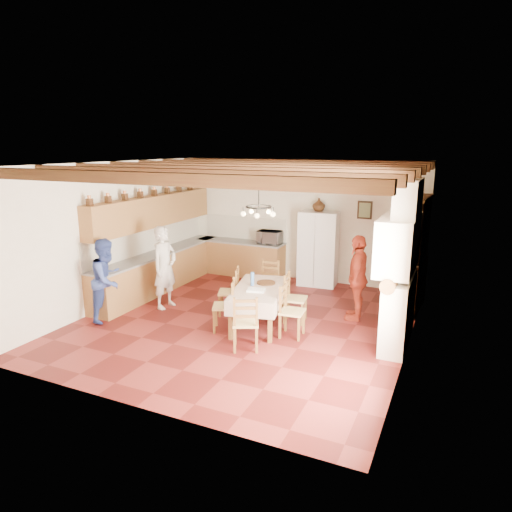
# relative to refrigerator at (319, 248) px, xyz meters

# --- Properties ---
(floor) EXTENTS (6.00, 6.50, 0.02)m
(floor) POSITION_rel_refrigerator_xyz_m (-0.55, -2.98, -0.91)
(floor) COLOR #531412
(floor) RESTS_ON ground
(ceiling) EXTENTS (6.00, 6.50, 0.02)m
(ceiling) POSITION_rel_refrigerator_xyz_m (-0.55, -2.98, 2.11)
(ceiling) COLOR silver
(ceiling) RESTS_ON ground
(wall_back) EXTENTS (6.00, 0.02, 3.00)m
(wall_back) POSITION_rel_refrigerator_xyz_m (-0.55, 0.28, 0.60)
(wall_back) COLOR #F0E8C8
(wall_back) RESTS_ON ground
(wall_front) EXTENTS (6.00, 0.02, 3.00)m
(wall_front) POSITION_rel_refrigerator_xyz_m (-0.55, -6.24, 0.60)
(wall_front) COLOR #F0E8C8
(wall_front) RESTS_ON ground
(wall_left) EXTENTS (0.02, 6.50, 3.00)m
(wall_left) POSITION_rel_refrigerator_xyz_m (-3.56, -2.98, 0.60)
(wall_left) COLOR #F0E8C8
(wall_left) RESTS_ON ground
(wall_right) EXTENTS (0.02, 6.50, 3.00)m
(wall_right) POSITION_rel_refrigerator_xyz_m (2.46, -2.98, 0.60)
(wall_right) COLOR #F0E8C8
(wall_right) RESTS_ON ground
(ceiling_beams) EXTENTS (6.00, 6.30, 0.16)m
(ceiling_beams) POSITION_rel_refrigerator_xyz_m (-0.55, -2.98, 2.01)
(ceiling_beams) COLOR #3A1D12
(ceiling_beams) RESTS_ON ground
(lower_cabinets_left) EXTENTS (0.60, 4.30, 0.86)m
(lower_cabinets_left) POSITION_rel_refrigerator_xyz_m (-3.25, -1.93, -0.47)
(lower_cabinets_left) COLOR brown
(lower_cabinets_left) RESTS_ON ground
(lower_cabinets_back) EXTENTS (2.30, 0.60, 0.86)m
(lower_cabinets_back) POSITION_rel_refrigerator_xyz_m (-2.10, -0.03, -0.47)
(lower_cabinets_back) COLOR brown
(lower_cabinets_back) RESTS_ON ground
(countertop_left) EXTENTS (0.62, 4.30, 0.04)m
(countertop_left) POSITION_rel_refrigerator_xyz_m (-3.25, -1.93, -0.02)
(countertop_left) COLOR slate
(countertop_left) RESTS_ON lower_cabinets_left
(countertop_back) EXTENTS (2.34, 0.62, 0.04)m
(countertop_back) POSITION_rel_refrigerator_xyz_m (-2.10, -0.03, -0.02)
(countertop_back) COLOR slate
(countertop_back) RESTS_ON lower_cabinets_back
(backsplash_left) EXTENTS (0.03, 4.30, 0.60)m
(backsplash_left) POSITION_rel_refrigerator_xyz_m (-3.54, -1.93, 0.30)
(backsplash_left) COLOR beige
(backsplash_left) RESTS_ON ground
(backsplash_back) EXTENTS (2.30, 0.03, 0.60)m
(backsplash_back) POSITION_rel_refrigerator_xyz_m (-2.10, 0.25, 0.30)
(backsplash_back) COLOR beige
(backsplash_back) RESTS_ON ground
(upper_cabinets) EXTENTS (0.35, 4.20, 0.70)m
(upper_cabinets) POSITION_rel_refrigerator_xyz_m (-3.38, -1.93, 0.95)
(upper_cabinets) COLOR brown
(upper_cabinets) RESTS_ON ground
(fireplace) EXTENTS (0.56, 1.60, 2.80)m
(fireplace) POSITION_rel_refrigerator_xyz_m (2.17, -2.78, 0.50)
(fireplace) COLOR #EEE0C4
(fireplace) RESTS_ON ground
(wall_picture) EXTENTS (0.34, 0.03, 0.42)m
(wall_picture) POSITION_rel_refrigerator_xyz_m (1.00, 0.25, 0.95)
(wall_picture) COLOR black
(wall_picture) RESTS_ON ground
(refrigerator) EXTENTS (0.95, 0.81, 1.80)m
(refrigerator) POSITION_rel_refrigerator_xyz_m (0.00, 0.00, 0.00)
(refrigerator) COLOR white
(refrigerator) RESTS_ON floor
(hutch) EXTENTS (0.64, 1.33, 2.34)m
(hutch) POSITION_rel_refrigerator_xyz_m (2.20, -0.93, 0.27)
(hutch) COLOR #3D1D0F
(hutch) RESTS_ON floor
(dining_table) EXTENTS (1.22, 1.84, 0.74)m
(dining_table) POSITION_rel_refrigerator_xyz_m (-0.25, -3.01, -0.24)
(dining_table) COLOR beige
(dining_table) RESTS_ON floor
(chandelier) EXTENTS (0.47, 0.47, 0.03)m
(chandelier) POSITION_rel_refrigerator_xyz_m (-0.25, -3.01, 1.35)
(chandelier) COLOR black
(chandelier) RESTS_ON ground
(chair_left_near) EXTENTS (0.53, 0.54, 0.96)m
(chair_left_near) POSITION_rel_refrigerator_xyz_m (-0.72, -3.50, -0.42)
(chair_left_near) COLOR brown
(chair_left_near) RESTS_ON floor
(chair_left_far) EXTENTS (0.53, 0.54, 0.96)m
(chair_left_far) POSITION_rel_refrigerator_xyz_m (-1.02, -2.74, -0.42)
(chair_left_far) COLOR brown
(chair_left_far) RESTS_ON floor
(chair_right_near) EXTENTS (0.43, 0.45, 0.96)m
(chair_right_near) POSITION_rel_refrigerator_xyz_m (0.51, -3.25, -0.42)
(chair_right_near) COLOR brown
(chair_right_near) RESTS_ON floor
(chair_right_far) EXTENTS (0.46, 0.47, 0.96)m
(chair_right_far) POSITION_rel_refrigerator_xyz_m (0.33, -2.57, -0.42)
(chair_right_far) COLOR brown
(chair_right_far) RESTS_ON floor
(chair_end_near) EXTENTS (0.55, 0.54, 0.96)m
(chair_end_near) POSITION_rel_refrigerator_xyz_m (-0.01, -4.06, -0.42)
(chair_end_near) COLOR brown
(chair_end_near) RESTS_ON floor
(chair_end_far) EXTENTS (0.44, 0.42, 0.96)m
(chair_end_far) POSITION_rel_refrigerator_xyz_m (-0.52, -1.94, -0.42)
(chair_end_far) COLOR brown
(chair_end_far) RESTS_ON floor
(person_man) EXTENTS (0.47, 0.67, 1.73)m
(person_man) POSITION_rel_refrigerator_xyz_m (-2.42, -2.92, -0.04)
(person_man) COLOR beige
(person_man) RESTS_ON floor
(person_woman_blue) EXTENTS (0.67, 0.83, 1.61)m
(person_woman_blue) POSITION_rel_refrigerator_xyz_m (-2.99, -3.97, -0.09)
(person_woman_blue) COLOR #354A97
(person_woman_blue) RESTS_ON floor
(person_woman_red) EXTENTS (0.49, 1.01, 1.67)m
(person_woman_red) POSITION_rel_refrigerator_xyz_m (1.36, -1.92, -0.06)
(person_woman_red) COLOR #B23722
(person_woman_red) RESTS_ON floor
(microwave) EXTENTS (0.60, 0.41, 0.32)m
(microwave) POSITION_rel_refrigerator_xyz_m (-1.28, -0.03, 0.16)
(microwave) COLOR silver
(microwave) RESTS_ON countertop_back
(fridge_vase) EXTENTS (0.35, 0.35, 0.31)m
(fridge_vase) POSITION_rel_refrigerator_xyz_m (-0.04, 0.00, 1.05)
(fridge_vase) COLOR #3D1D0F
(fridge_vase) RESTS_ON refrigerator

